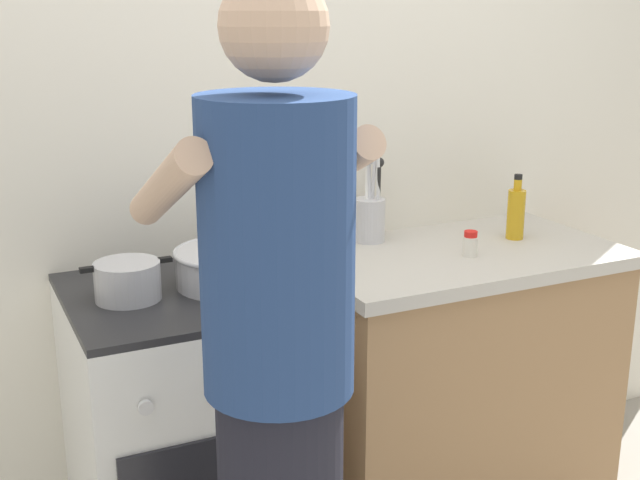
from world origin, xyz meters
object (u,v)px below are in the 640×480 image
stove_range (188,441)px  person (279,404)px  spice_bottle (470,244)px  pot (128,281)px  oil_bottle (516,213)px  mixing_bowl (230,265)px  utensil_crock (370,212)px

stove_range → person: bearing=-88.5°
stove_range → person: size_ratio=0.53×
stove_range → spice_bottle: spice_bottle is taller
pot → oil_bottle: bearing=1.8°
stove_range → mixing_bowl: size_ratio=2.90×
pot → mixing_bowl: same height
oil_bottle → utensil_crock: bearing=158.3°
spice_bottle → person: (-0.87, -0.58, -0.08)m
stove_range → oil_bottle: oil_bottle is taller
utensil_crock → spice_bottle: (0.20, -0.28, -0.06)m
pot → oil_bottle: 1.28m
mixing_bowl → oil_bottle: bearing=2.3°
stove_range → oil_bottle: bearing=1.7°
spice_bottle → person: size_ratio=0.05×
pot → utensil_crock: (0.83, 0.22, 0.05)m
spice_bottle → oil_bottle: oil_bottle is taller
person → oil_bottle: bearing=31.1°
spice_bottle → oil_bottle: (0.25, 0.10, 0.05)m
utensil_crock → oil_bottle: (0.44, -0.18, -0.01)m
pot → oil_bottle: oil_bottle is taller
spice_bottle → person: person is taller
utensil_crock → oil_bottle: size_ratio=1.56×
pot → person: person is taller
stove_range → pot: bearing=-177.8°
utensil_crock → person: (-0.68, -0.85, -0.14)m
mixing_bowl → spice_bottle: size_ratio=3.95×
oil_bottle → person: (-1.12, -0.68, -0.13)m
utensil_crock → pot: bearing=-165.4°
utensil_crock → person: bearing=-128.4°
spice_bottle → person: 1.05m
stove_range → utensil_crock: (0.69, 0.21, 0.55)m
mixing_bowl → spice_bottle: bearing=-4.6°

